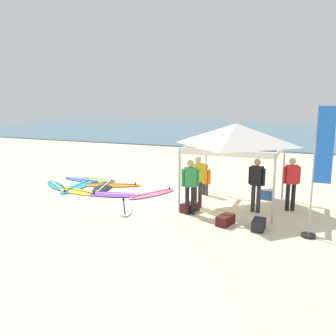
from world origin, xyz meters
The scene contains 23 objects.
ground_plane centered at (0.00, 0.00, 0.00)m, with size 80.00×80.00×0.00m, color beige.
sea centered at (0.00, 31.85, 0.05)m, with size 80.00×36.00×0.10m, color teal.
canopy_tent centered at (2.41, 0.13, 2.39)m, with size 2.96×2.96×2.75m.
surfboard_yellow centered at (-3.58, -0.48, 0.04)m, with size 2.31×0.99×0.19m.
surfboard_purple centered at (-2.05, -0.36, 0.04)m, with size 2.59×1.26×0.19m.
surfboard_pink centered at (-0.72, 0.31, 0.04)m, with size 1.43×2.20×0.19m.
surfboard_orange centered at (-2.92, 0.95, 0.04)m, with size 2.59×1.49×0.19m.
surfboard_white centered at (-0.83, -1.62, 0.04)m, with size 1.43×1.89×0.19m.
surfboard_teal centered at (-4.97, -0.01, 0.04)m, with size 1.90×1.53×0.19m.
surfboard_blue centered at (-4.63, 1.31, 0.04)m, with size 2.01×0.71×0.19m.
surfboard_cyan centered at (-4.04, 0.16, 0.04)m, with size 1.00×2.49×0.19m.
surfboard_black centered at (-3.03, 0.60, 0.04)m, with size 1.45×2.66×0.19m.
surfboard_lime centered at (-3.90, 1.51, 0.04)m, with size 2.28×1.15×0.19m.
person_black centered at (3.20, -0.35, 0.99)m, with size 0.53×0.31×1.71m.
person_green centered at (1.36, -1.35, 0.99)m, with size 0.50×0.36×1.71m.
person_red centered at (4.19, 0.26, 0.99)m, with size 0.52×0.34×1.71m.
person_yellow centered at (1.36, -0.61, 0.99)m, with size 0.43×0.41×1.71m.
person_orange centered at (1.10, 1.05, 0.66)m, with size 0.49×0.37×1.20m.
banner_flag centered at (4.94, -1.95, 1.57)m, with size 0.60×0.36×3.40m.
gear_bag_near_tent centered at (1.28, -1.12, 0.14)m, with size 0.60×0.32×0.28m, color #4C1919.
gear_bag_by_pole centered at (3.55, -1.90, 0.14)m, with size 0.60×0.32×0.28m, color #232328.
gear_bag_on_sand centered at (2.62, -1.88, 0.14)m, with size 0.60×0.32×0.28m, color #4C1919.
cooler_box centered at (3.31, 1.40, 0.20)m, with size 0.50×0.36×0.39m.
Camera 1 is at (4.87, -11.40, 3.46)m, focal length 38.07 mm.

